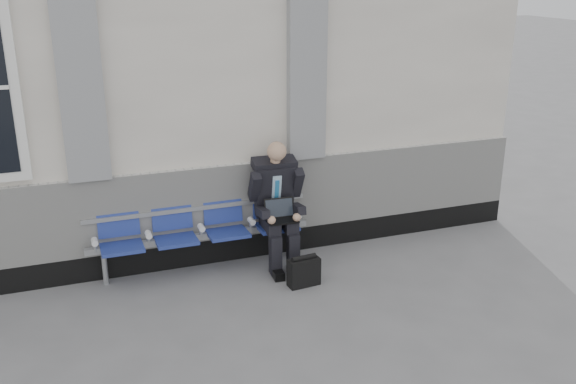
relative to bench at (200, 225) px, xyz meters
name	(u,v)px	position (x,y,z in m)	size (l,w,h in m)	color
bench	(200,225)	(0.00, 0.00, 0.00)	(2.60, 0.47, 0.91)	#9EA0A3
businessman	(277,200)	(0.89, -0.14, 0.25)	(0.63, 0.85, 1.50)	black
briefcase	(304,271)	(0.98, -0.80, -0.38)	(0.37, 0.18, 0.37)	black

